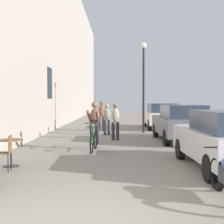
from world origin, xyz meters
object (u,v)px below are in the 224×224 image
at_px(street_lamp, 144,76).
at_px(parked_car_second, 180,123).
at_px(parked_car_third, 161,116).
at_px(cafe_table_mid, 11,147).
at_px(cafe_chair_mid_toward_street, 6,151).
at_px(cyclist_on_bicycle, 94,127).
at_px(pedestrian_far, 102,114).
at_px(pedestrian_near, 115,119).
at_px(pedestrian_mid, 107,117).

height_order(street_lamp, parked_car_second, street_lamp).
xyz_separation_m(parked_car_second, parked_car_third, (0.01, 6.34, 0.01)).
height_order(cafe_table_mid, street_lamp, street_lamp).
bearing_deg(cafe_chair_mid_toward_street, cafe_table_mid, 96.91).
relative_size(cyclist_on_bicycle, pedestrian_far, 1.02).
bearing_deg(pedestrian_far, parked_car_second, -51.95).
xyz_separation_m(cafe_table_mid, pedestrian_near, (2.74, 5.81, 0.40)).
relative_size(cafe_chair_mid_toward_street, cyclist_on_bicycle, 0.51).
height_order(cafe_table_mid, cyclist_on_bicycle, cyclist_on_bicycle).
bearing_deg(pedestrian_near, parked_car_second, -8.78).
xyz_separation_m(pedestrian_mid, parked_car_second, (3.23, -2.61, -0.08)).
bearing_deg(cyclist_on_bicycle, parked_car_third, 68.36).
bearing_deg(pedestrian_near, parked_car_third, 64.69).
xyz_separation_m(cafe_table_mid, parked_car_second, (5.53, 5.38, 0.29)).
distance_m(cafe_table_mid, pedestrian_mid, 8.32).
bearing_deg(cafe_chair_mid_toward_street, pedestrian_near, 67.49).
relative_size(cafe_chair_mid_toward_street, street_lamp, 0.18).
bearing_deg(cafe_table_mid, street_lamp, 65.29).
distance_m(pedestrian_mid, parked_car_second, 4.15).
bearing_deg(cyclist_on_bicycle, cafe_chair_mid_toward_street, -119.25).
relative_size(pedestrian_far, street_lamp, 0.35).
xyz_separation_m(cafe_table_mid, parked_car_third, (5.54, 11.72, 0.30)).
xyz_separation_m(street_lamp, parked_car_third, (1.27, 2.45, -2.29)).
height_order(pedestrian_near, street_lamp, street_lamp).
distance_m(cafe_table_mid, street_lamp, 10.53).
bearing_deg(pedestrian_mid, pedestrian_near, -78.60).
bearing_deg(pedestrian_far, parked_car_third, 25.92).
relative_size(cyclist_on_bicycle, parked_car_third, 0.39).
relative_size(cafe_table_mid, parked_car_second, 0.16).
bearing_deg(pedestrian_mid, pedestrian_far, 100.48).
relative_size(cafe_table_mid, pedestrian_far, 0.42).
distance_m(cafe_chair_mid_toward_street, street_lamp, 11.05).
height_order(cafe_table_mid, pedestrian_near, pedestrian_near).
bearing_deg(parked_car_second, cafe_table_mid, -135.79).
distance_m(cafe_chair_mid_toward_street, pedestrian_mid, 8.91).
bearing_deg(cyclist_on_bicycle, street_lamp, 70.71).
relative_size(cafe_table_mid, street_lamp, 0.15).
bearing_deg(cafe_table_mid, pedestrian_far, 79.01).
bearing_deg(cafe_table_mid, parked_car_second, 44.21).
height_order(cafe_chair_mid_toward_street, parked_car_third, parked_car_third).
bearing_deg(cafe_chair_mid_toward_street, parked_car_second, 47.74).
distance_m(pedestrian_far, parked_car_second, 5.83).
height_order(cyclist_on_bicycle, pedestrian_mid, cyclist_on_bicycle).
bearing_deg(cyclist_on_bicycle, pedestrian_mid, 86.79).
xyz_separation_m(pedestrian_mid, pedestrian_far, (-0.37, 1.98, 0.08)).
bearing_deg(parked_car_second, pedestrian_far, 128.05).
bearing_deg(street_lamp, pedestrian_far, 163.24).
bearing_deg(cyclist_on_bicycle, parked_car_second, 35.87).
distance_m(street_lamp, parked_car_third, 3.59).
bearing_deg(pedestrian_mid, cafe_table_mid, -106.08).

